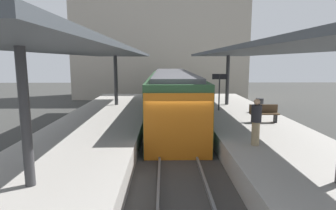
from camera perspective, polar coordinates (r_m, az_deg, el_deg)
The scene contains 14 objects.
ground_plane at distance 12.08m, azimuth 1.84°, elevation -10.32°, with size 80.00×80.00×0.00m, color #383835.
platform_left at distance 12.34m, azimuth -16.23°, elevation -7.82°, with size 4.40×28.00×1.00m, color #ADA8A0.
platform_right at distance 12.68m, azimuth 19.42°, elevation -7.52°, with size 4.40×28.00×1.00m, color #ADA8A0.
track_ballast at distance 12.05m, azimuth 1.84°, elevation -9.87°, with size 3.20×28.00×0.20m, color #423F3D.
rail_near_side at distance 11.98m, azimuth -1.64°, elevation -9.12°, with size 0.08×28.00×0.14m, color slate.
rail_far_side at distance 12.05m, azimuth 5.31°, elevation -9.05°, with size 0.08×28.00×0.14m, color slate.
commuter_train at distance 17.66m, azimuth 0.93°, elevation 1.64°, with size 2.78×14.37×3.10m.
canopy_left at distance 13.19m, azimuth -15.37°, elevation 10.27°, with size 4.18×21.00×3.48m.
canopy_right at distance 13.51m, azimuth 18.22°, elevation 10.16°, with size 4.18×21.00×3.50m.
platform_bench at distance 14.55m, azimuth 18.90°, elevation -1.50°, with size 1.40×0.41×0.86m.
platform_sign at distance 17.13m, azimuth 10.41°, elevation 4.27°, with size 0.90×0.08×2.21m.
litter_bin at distance 17.45m, azimuth 18.08°, elevation 0.01°, with size 0.44×0.44×0.80m, color #2D2D30.
passenger_near_bench at distance 10.42m, azimuth 17.45°, elevation -3.18°, with size 0.36×0.36×1.68m.
station_building_backdrop at distance 31.42m, azimuth -1.56°, elevation 11.76°, with size 18.00×6.00×11.00m, color #A89E8E.
Camera 1 is at (-0.56, -11.38, 4.00)m, focal length 30.01 mm.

